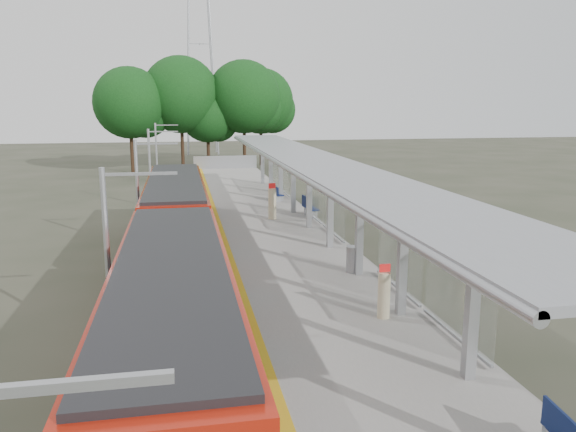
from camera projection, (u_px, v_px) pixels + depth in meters
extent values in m
cube|color=#59544C|center=(178.00, 241.00, 28.99)|extent=(3.00, 70.00, 0.24)
cube|color=gray|center=(264.00, 230.00, 29.75)|extent=(6.00, 50.00, 1.00)
cube|color=gold|center=(215.00, 222.00, 29.18)|extent=(0.60, 50.00, 0.02)
cube|color=#9EA0A5|center=(225.00, 162.00, 53.56)|extent=(6.00, 0.10, 1.20)
cube|color=black|center=(176.00, 379.00, 13.34)|extent=(2.50, 13.50, 0.70)
cube|color=#A41A0B|center=(173.00, 316.00, 13.02)|extent=(2.65, 13.50, 2.50)
cube|color=black|center=(173.00, 314.00, 13.01)|extent=(2.72, 12.96, 1.20)
cube|color=black|center=(171.00, 262.00, 12.77)|extent=(2.40, 12.82, 0.15)
cube|color=#0B5370|center=(232.00, 318.00, 13.30)|extent=(0.04, 1.30, 2.00)
cube|color=black|center=(177.00, 240.00, 26.91)|extent=(2.50, 13.50, 0.70)
cube|color=#A41A0B|center=(176.00, 207.00, 26.60)|extent=(2.65, 13.50, 2.50)
cube|color=black|center=(176.00, 206.00, 26.59)|extent=(2.72, 12.96, 1.20)
cube|color=black|center=(175.00, 180.00, 26.34)|extent=(2.40, 12.83, 0.15)
cube|color=#0B5370|center=(205.00, 209.00, 26.88)|extent=(0.04, 1.30, 2.00)
cylinder|color=black|center=(177.00, 275.00, 22.42)|extent=(2.20, 0.70, 0.70)
cube|color=black|center=(175.00, 250.00, 19.86)|extent=(2.30, 0.80, 2.40)
cube|color=#9EA0A5|center=(472.00, 304.00, 12.34)|extent=(0.25, 0.25, 3.50)
cube|color=#9EA0A5|center=(402.00, 256.00, 16.20)|extent=(0.25, 0.25, 3.50)
cube|color=#9EA0A5|center=(359.00, 227.00, 20.05)|extent=(0.25, 0.25, 3.50)
cube|color=#9EA0A5|center=(330.00, 207.00, 23.90)|extent=(0.25, 0.25, 3.50)
cube|color=#9EA0A5|center=(309.00, 193.00, 27.75)|extent=(0.25, 0.25, 3.50)
cube|color=#9EA0A5|center=(293.00, 182.00, 31.60)|extent=(0.25, 0.25, 3.50)
cube|color=#9EA0A5|center=(281.00, 173.00, 35.45)|extent=(0.25, 0.25, 3.50)
cube|color=#9EA0A5|center=(271.00, 167.00, 39.30)|extent=(0.25, 0.25, 3.50)
cube|color=#9EA0A5|center=(263.00, 161.00, 43.15)|extent=(0.25, 0.25, 3.50)
cube|color=gray|center=(311.00, 160.00, 25.39)|extent=(3.20, 38.00, 0.16)
cylinder|color=#9EA0A5|center=(277.00, 162.00, 25.12)|extent=(0.24, 38.00, 0.24)
cube|color=silver|center=(457.00, 296.00, 14.51)|extent=(0.05, 3.70, 2.20)
cube|color=silver|center=(398.00, 256.00, 18.36)|extent=(0.05, 3.70, 2.20)
cube|color=silver|center=(333.00, 211.00, 26.06)|extent=(0.05, 3.70, 2.20)
cube|color=silver|center=(313.00, 197.00, 29.91)|extent=(0.05, 3.70, 2.20)
cube|color=silver|center=(286.00, 178.00, 37.62)|extent=(0.05, 3.70, 2.20)
cube|color=silver|center=(276.00, 171.00, 41.47)|extent=(0.05, 3.70, 2.20)
cylinder|color=#382316|center=(132.00, 150.00, 57.85)|extent=(0.36, 0.36, 4.78)
sphere|color=#164D17|center=(129.00, 103.00, 56.91)|extent=(7.26, 7.26, 7.26)
cylinder|color=#382316|center=(182.00, 145.00, 60.34)|extent=(0.36, 0.36, 5.34)
sphere|color=#164D17|center=(181.00, 95.00, 59.29)|extent=(8.12, 8.12, 8.12)
cylinder|color=#382316|center=(208.00, 151.00, 61.47)|extent=(0.36, 0.36, 3.93)
sphere|color=#164D17|center=(207.00, 115.00, 60.69)|extent=(5.98, 5.98, 5.98)
cylinder|color=#382316|center=(244.00, 145.00, 61.91)|extent=(0.36, 0.36, 5.21)
sphere|color=#164D17|center=(244.00, 97.00, 60.88)|extent=(7.92, 7.92, 7.92)
cylinder|color=#382316|center=(261.00, 144.00, 64.99)|extent=(0.36, 0.36, 4.91)
sphere|color=#164D17|center=(261.00, 101.00, 64.02)|extent=(7.46, 7.46, 7.46)
cube|color=#9EA0A5|center=(23.00, 389.00, 3.77)|extent=(2.00, 0.08, 0.08)
cylinder|color=#9EA0A5|center=(108.00, 264.00, 15.63)|extent=(0.16, 0.16, 5.40)
cube|color=#9EA0A5|center=(140.00, 174.00, 15.33)|extent=(2.00, 0.08, 0.08)
cylinder|color=#9EA0A5|center=(138.00, 196.00, 27.19)|extent=(0.16, 0.16, 5.40)
cube|color=#9EA0A5|center=(157.00, 144.00, 26.88)|extent=(2.00, 0.08, 0.08)
cylinder|color=#9EA0A5|center=(150.00, 168.00, 38.74)|extent=(0.16, 0.16, 5.40)
cube|color=#9EA0A5|center=(163.00, 132.00, 38.44)|extent=(2.00, 0.08, 0.08)
cylinder|color=#9EA0A5|center=(156.00, 153.00, 50.30)|extent=(0.16, 0.16, 5.40)
cube|color=#9EA0A5|center=(167.00, 125.00, 49.99)|extent=(2.00, 0.08, 0.08)
cube|color=#0F1C4B|center=(566.00, 430.00, 9.45)|extent=(0.18, 1.38, 0.51)
cube|color=#0F1C4B|center=(311.00, 208.00, 30.68)|extent=(0.63, 1.65, 0.06)
cube|color=#0F1C4B|center=(307.00, 202.00, 30.57)|extent=(0.22, 1.61, 0.59)
cube|color=#9EA0A5|center=(313.00, 215.00, 30.11)|extent=(0.43, 0.10, 0.47)
cube|color=#9EA0A5|center=(308.00, 210.00, 31.35)|extent=(0.43, 0.10, 0.47)
cube|color=#0F1C4B|center=(276.00, 194.00, 35.72)|extent=(0.77, 1.43, 0.05)
cube|color=#0F1C4B|center=(274.00, 190.00, 35.63)|extent=(0.43, 1.33, 0.50)
cube|color=#9EA0A5|center=(278.00, 199.00, 35.23)|extent=(0.37, 0.15, 0.40)
cube|color=#9EA0A5|center=(275.00, 196.00, 36.29)|extent=(0.37, 0.15, 0.40)
cylinder|color=beige|center=(384.00, 295.00, 16.12)|extent=(0.36, 0.36, 1.36)
cube|color=red|center=(385.00, 268.00, 15.96)|extent=(0.32, 0.05, 0.23)
cylinder|color=beige|center=(272.00, 204.00, 29.99)|extent=(0.44, 0.44, 1.63)
cube|color=red|center=(272.00, 186.00, 29.79)|extent=(0.39, 0.13, 0.27)
cylinder|color=#9EA0A5|center=(353.00, 259.00, 20.56)|extent=(0.61, 0.61, 0.97)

